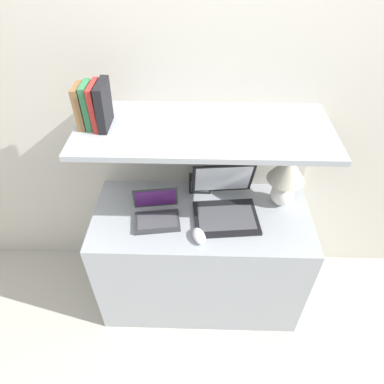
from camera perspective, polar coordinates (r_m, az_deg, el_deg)
The scene contains 14 objects.
ground_plane at distance 2.39m, azimuth 1.22°, elevation -21.88°, with size 12.00×12.00×0.00m, color #B2AD9E.
wall_back at distance 1.94m, azimuth 1.97°, elevation 12.57°, with size 6.00×0.05×2.40m.
desk at distance 2.22m, azimuth 1.45°, elevation -10.86°, with size 1.23×0.57×0.77m.
back_riser at distance 2.24m, azimuth 1.64°, elevation -0.77°, with size 1.23×0.04×1.27m.
shelf at distance 1.66m, azimuth 2.01°, elevation 10.32°, with size 1.23×0.51×0.03m.
table_lamp at distance 1.93m, azimuth 15.43°, elevation 2.63°, with size 0.21×0.21×0.33m.
laptop_large at distance 1.92m, azimuth 5.50°, elevation -2.10°, with size 0.38×0.39×0.27m.
laptop_small at distance 1.89m, azimuth -5.91°, elevation -3.60°, with size 0.27×0.23×0.17m.
computer_mouse at distance 1.80m, azimuth 1.18°, elevation -7.35°, with size 0.10×0.13×0.04m.
router_box at distance 2.04m, azimuth 1.34°, elevation 1.40°, with size 0.13×0.05×0.12m.
book_brown at distance 1.69m, azimuth -18.03°, elevation 13.41°, with size 0.03×0.12×0.20m.
book_green at distance 1.68m, azimuth -16.88°, elevation 13.62°, with size 0.03×0.12×0.21m.
book_red at distance 1.67m, azimuth -15.74°, elevation 13.68°, with size 0.02×0.15×0.21m.
book_black at distance 1.66m, azimuth -14.51°, elevation 13.83°, with size 0.05×0.17×0.22m.
Camera 1 is at (-0.02, -1.06, 2.15)m, focal length 32.00 mm.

